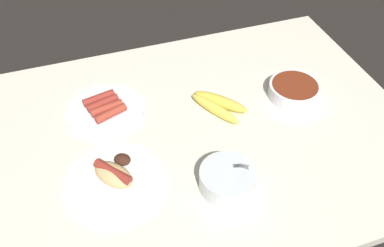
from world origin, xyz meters
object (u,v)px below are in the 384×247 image
plate_hotdog_assembled (115,178)px  bowl_chili (294,90)px  banana_bunch (218,105)px  bowl_coleslaw (227,178)px  plate_sausages (105,109)px

plate_hotdog_assembled → bowl_chili: plate_hotdog_assembled is taller
bowl_chili → banana_bunch: bowl_chili is taller
plate_hotdog_assembled → banana_bunch: (34.27, 16.95, 0.11)cm
bowl_chili → bowl_coleslaw: size_ratio=1.05×
plate_sausages → bowl_chili: bowl_chili is taller
plate_hotdog_assembled → bowl_chili: 60.33cm
bowl_chili → bowl_coleslaw: bowl_coleslaw is taller
bowl_chili → banana_bunch: 24.23cm
bowl_chili → plate_hotdog_assembled: bearing=-165.5°
plate_hotdog_assembled → bowl_coleslaw: bowl_coleslaw is taller
plate_hotdog_assembled → bowl_coleslaw: size_ratio=1.72×
banana_bunch → plate_hotdog_assembled: bearing=-153.7°
plate_sausages → banana_bunch: size_ratio=1.25×
bowl_coleslaw → banana_bunch: bearing=73.3°
plate_sausages → plate_hotdog_assembled: bearing=-95.0°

